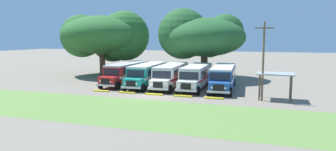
# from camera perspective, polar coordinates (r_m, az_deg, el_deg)

# --- Properties ---
(ground_plane) EXTENTS (220.00, 220.00, 0.00)m
(ground_plane) POSITION_cam_1_polar(r_m,az_deg,el_deg) (33.47, -2.80, -3.74)
(ground_plane) COLOR slate
(foreground_grass_strip) EXTENTS (80.00, 9.75, 0.01)m
(foreground_grass_strip) POSITION_cam_1_polar(r_m,az_deg,el_deg) (27.00, -8.49, -6.45)
(foreground_grass_strip) COLOR olive
(foreground_grass_strip) RESTS_ON ground_plane
(parked_bus_slot_0) EXTENTS (2.75, 10.85, 2.82)m
(parked_bus_slot_0) POSITION_cam_1_polar(r_m,az_deg,el_deg) (42.13, -7.67, 0.62)
(parked_bus_slot_0) COLOR red
(parked_bus_slot_0) RESTS_ON ground_plane
(parked_bus_slot_1) EXTENTS (3.15, 10.90, 2.82)m
(parked_bus_slot_1) POSITION_cam_1_polar(r_m,az_deg,el_deg) (40.28, -3.84, 0.37)
(parked_bus_slot_1) COLOR teal
(parked_bus_slot_1) RESTS_ON ground_plane
(parked_bus_slot_2) EXTENTS (3.24, 10.92, 2.82)m
(parked_bus_slot_2) POSITION_cam_1_polar(r_m,az_deg,el_deg) (39.28, 0.55, 0.21)
(parked_bus_slot_2) COLOR silver
(parked_bus_slot_2) RESTS_ON ground_plane
(parked_bus_slot_3) EXTENTS (3.05, 10.89, 2.82)m
(parked_bus_slot_3) POSITION_cam_1_polar(r_m,az_deg,el_deg) (38.39, 5.30, 0.02)
(parked_bus_slot_3) COLOR silver
(parked_bus_slot_3) RESTS_ON ground_plane
(parked_bus_slot_4) EXTENTS (3.29, 10.93, 2.82)m
(parked_bus_slot_4) POSITION_cam_1_polar(r_m,az_deg,el_deg) (37.96, 10.28, -0.14)
(parked_bus_slot_4) COLOR #23519E
(parked_bus_slot_4) RESTS_ON ground_plane
(curb_wheelstop_0) EXTENTS (2.00, 0.36, 0.15)m
(curb_wheelstop_0) POSITION_cam_1_polar(r_m,az_deg,el_deg) (36.63, -12.38, -2.84)
(curb_wheelstop_0) COLOR yellow
(curb_wheelstop_0) RESTS_ON ground_plane
(curb_wheelstop_1) EXTENTS (2.00, 0.36, 0.15)m
(curb_wheelstop_1) POSITION_cam_1_polar(r_m,az_deg,el_deg) (35.05, -7.70, -3.18)
(curb_wheelstop_1) COLOR yellow
(curb_wheelstop_1) RESTS_ON ground_plane
(curb_wheelstop_2) EXTENTS (2.00, 0.36, 0.15)m
(curb_wheelstop_2) POSITION_cam_1_polar(r_m,az_deg,el_deg) (33.72, -2.62, -3.53)
(curb_wheelstop_2) COLOR yellow
(curb_wheelstop_2) RESTS_ON ground_plane
(curb_wheelstop_3) EXTENTS (2.00, 0.36, 0.15)m
(curb_wheelstop_3) POSITION_cam_1_polar(r_m,az_deg,el_deg) (32.67, 2.84, -3.88)
(curb_wheelstop_3) COLOR yellow
(curb_wheelstop_3) RESTS_ON ground_plane
(curb_wheelstop_4) EXTENTS (2.00, 0.36, 0.15)m
(curb_wheelstop_4) POSITION_cam_1_polar(r_m,az_deg,el_deg) (31.95, 8.60, -4.20)
(curb_wheelstop_4) COLOR yellow
(curb_wheelstop_4) RESTS_ON ground_plane
(broad_shade_tree) EXTENTS (13.23, 12.70, 10.75)m
(broad_shade_tree) POSITION_cam_1_polar(r_m,az_deg,el_deg) (47.68, 6.30, 7.32)
(broad_shade_tree) COLOR brown
(broad_shade_tree) RESTS_ON ground_plane
(secondary_tree) EXTENTS (14.38, 14.30, 10.74)m
(secondary_tree) POSITION_cam_1_polar(r_m,az_deg,el_deg) (52.88, -11.42, 7.23)
(secondary_tree) COLOR brown
(secondary_tree) RESTS_ON ground_plane
(utility_pole) EXTENTS (1.80, 0.20, 7.83)m
(utility_pole) POSITION_cam_1_polar(r_m,az_deg,el_deg) (31.60, 17.39, 2.92)
(utility_pole) COLOR brown
(utility_pole) RESTS_ON ground_plane
(waiting_shelter) EXTENTS (3.60, 2.60, 2.72)m
(waiting_shelter) POSITION_cam_1_polar(r_m,az_deg,el_deg) (32.75, 19.47, -0.05)
(waiting_shelter) COLOR brown
(waiting_shelter) RESTS_ON ground_plane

